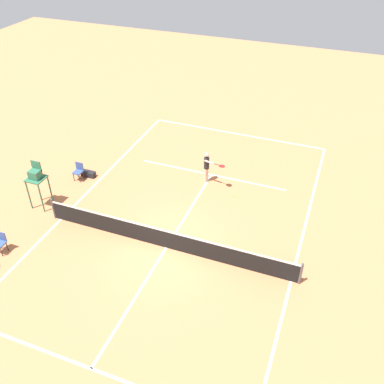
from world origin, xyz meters
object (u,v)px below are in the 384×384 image
object	(u,v)px
tennis_ball	(234,196)
umpire_chair	(36,178)
player_serving	(207,165)
courtside_chair_mid	(78,170)
equipment_bag	(88,174)
courtside_chair_far	(0,242)

from	to	relation	value
tennis_ball	umpire_chair	size ratio (longest dim) A/B	0.03
player_serving	umpire_chair	world-z (taller)	umpire_chair
tennis_ball	player_serving	bearing A→B (deg)	-23.54
courtside_chair_mid	equipment_bag	size ratio (longest dim) A/B	1.25
courtside_chair_mid	equipment_bag	distance (m)	0.62
tennis_ball	courtside_chair_far	size ratio (longest dim) A/B	0.07
player_serving	umpire_chair	size ratio (longest dim) A/B	0.71
umpire_chair	courtside_chair_mid	distance (m)	2.82
courtside_chair_far	tennis_ball	bearing A→B (deg)	-137.99
tennis_ball	courtside_chair_mid	bearing A→B (deg)	10.13
courtside_chair_mid	tennis_ball	bearing A→B (deg)	-169.87
player_serving	tennis_ball	distance (m)	2.09
player_serving	courtside_chair_mid	xyz separation A→B (m)	(6.32, 2.17, -0.49)
player_serving	courtside_chair_far	bearing A→B (deg)	-27.48
umpire_chair	equipment_bag	size ratio (longest dim) A/B	3.17
umpire_chair	courtside_chair_far	xyz separation A→B (m)	(-0.38, 3.22, -1.07)
player_serving	equipment_bag	size ratio (longest dim) A/B	2.26
player_serving	equipment_bag	bearing A→B (deg)	-62.63
equipment_bag	tennis_ball	bearing A→B (deg)	-172.37
umpire_chair	equipment_bag	world-z (taller)	umpire_chair
tennis_ball	courtside_chair_far	bearing A→B (deg)	42.01
umpire_chair	courtside_chair_far	world-z (taller)	umpire_chair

